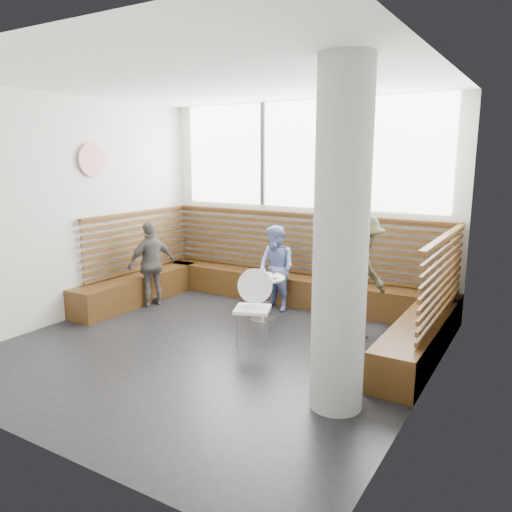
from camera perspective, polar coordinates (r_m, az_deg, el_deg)
The scene contains 15 objects.
room at distance 5.95m, azimuth -4.95°, elevation 4.06°, with size 5.00×5.00×3.20m.
booth at distance 7.66m, azimuth 2.98°, elevation -3.37°, with size 5.00×2.50×1.44m.
concrete_column at distance 4.54m, azimuth 9.68°, elevation 1.65°, with size 0.50×0.50×3.20m, color gray.
wall_art at distance 7.87m, azimuth -18.21°, elevation 10.42°, with size 0.50×0.50×0.03m, color white.
cafe_table at distance 7.21m, azimuth 0.84°, elevation -3.82°, with size 0.63×0.63×0.65m.
cafe_chair at distance 6.34m, azimuth -0.05°, elevation -5.15°, with size 0.45×0.44×0.94m.
adult_man at distance 6.51m, azimuth 11.63°, elevation -2.44°, with size 1.07×0.61×1.66m, color #3E3F2A.
child_back at distance 7.66m, azimuth 2.30°, elevation -1.43°, with size 0.64×0.50×1.32m, color #6C80BB.
child_left at distance 8.08m, azimuth -11.85°, elevation -0.89°, with size 0.79×0.33×1.35m, color #534F4B.
plate_near at distance 7.28m, azimuth 0.43°, elevation -2.13°, with size 0.18×0.18×0.01m, color white.
plate_far at distance 7.19m, azimuth 2.05°, elevation -2.29°, with size 0.21×0.21×0.02m, color white.
glass_left at distance 7.16m, azimuth -0.87°, elevation -1.94°, with size 0.07×0.07×0.11m, color white.
glass_mid at distance 7.06m, azimuth 0.95°, elevation -2.11°, with size 0.07×0.07×0.12m, color white.
glass_right at distance 7.04m, azimuth 2.15°, elevation -2.24°, with size 0.06×0.06×0.10m, color white.
menu_card at distance 7.02m, azimuth 0.46°, elevation -2.66°, with size 0.21×0.15×0.00m, color #A5C64C.
Camera 1 is at (3.46, -4.78, 2.35)m, focal length 35.00 mm.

